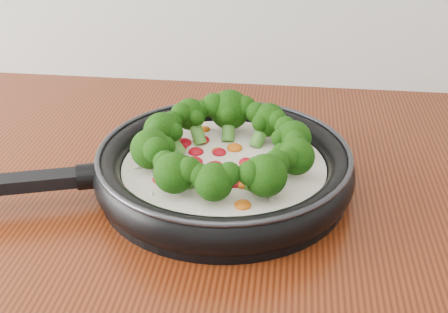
# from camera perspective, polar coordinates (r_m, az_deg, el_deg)

# --- Properties ---
(skillet) EXTENTS (0.60, 0.46, 0.11)m
(skillet) POSITION_cam_1_polar(r_m,az_deg,el_deg) (0.80, -0.26, -0.71)
(skillet) COLOR black
(skillet) RESTS_ON counter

